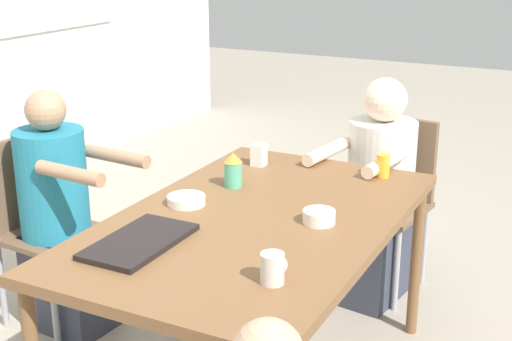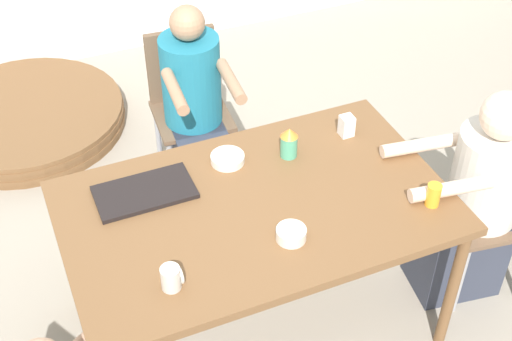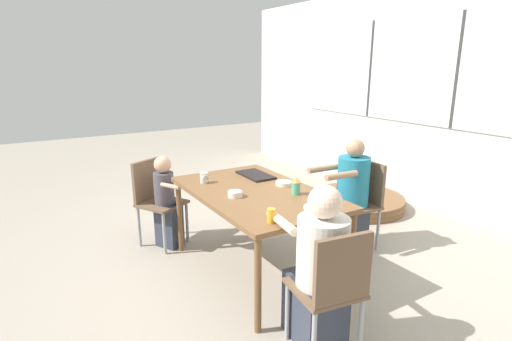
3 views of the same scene
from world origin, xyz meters
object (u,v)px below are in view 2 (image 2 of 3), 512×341
object	(u,v)px
person_woman_green_shirt	(195,115)
person_man_blue_shirt	(473,207)
folded_table_stack	(27,118)
bowl_white_shallow	(291,234)
chair_for_woman_green_shirt	(187,95)
coffee_mug	(172,278)
chair_for_man_blue_shirt	(507,197)
milk_carton_small	(347,126)
juice_glass	(433,195)
bowl_cereal	(228,159)
sippy_cup	(289,142)

from	to	relation	value
person_woman_green_shirt	person_man_blue_shirt	distance (m)	1.50
person_woman_green_shirt	folded_table_stack	size ratio (longest dim) A/B	0.92
bowl_white_shallow	folded_table_stack	distance (m)	2.45
chair_for_woman_green_shirt	coffee_mug	distance (m)	1.60
chair_for_man_blue_shirt	coffee_mug	size ratio (longest dim) A/B	9.13
chair_for_man_blue_shirt	person_man_blue_shirt	size ratio (longest dim) A/B	0.79
coffee_mug	folded_table_stack	distance (m)	2.39
milk_carton_small	chair_for_woman_green_shirt	bearing A→B (deg)	116.78
milk_carton_small	folded_table_stack	world-z (taller)	milk_carton_small
person_woman_green_shirt	juice_glass	xyz separation A→B (m)	(0.58, -1.30, 0.31)
juice_glass	bowl_cereal	distance (m)	0.88
bowl_white_shallow	chair_for_woman_green_shirt	bearing A→B (deg)	88.24
milk_carton_small	juice_glass	bearing A→B (deg)	-79.84
person_woman_green_shirt	person_man_blue_shirt	bearing A→B (deg)	133.06
sippy_cup	milk_carton_small	distance (m)	0.31
chair_for_man_blue_shirt	folded_table_stack	xyz separation A→B (m)	(-1.92, 2.15, -0.45)
person_woman_green_shirt	bowl_white_shallow	size ratio (longest dim) A/B	9.47
chair_for_woman_green_shirt	coffee_mug	world-z (taller)	chair_for_woman_green_shirt
person_man_blue_shirt	sippy_cup	world-z (taller)	person_man_blue_shirt
chair_for_woman_green_shirt	milk_carton_small	size ratio (longest dim) A/B	8.80
folded_table_stack	milk_carton_small	bearing A→B (deg)	-52.77
chair_for_man_blue_shirt	person_woman_green_shirt	distance (m)	1.63
person_woman_green_shirt	person_man_blue_shirt	size ratio (longest dim) A/B	1.01
person_man_blue_shirt	person_woman_green_shirt	bearing A→B (deg)	46.83
bowl_cereal	folded_table_stack	xyz separation A→B (m)	(-0.73, 1.68, -0.70)
chair_for_woman_green_shirt	sippy_cup	distance (m)	1.02
chair_for_woman_green_shirt	milk_carton_small	world-z (taller)	chair_for_woman_green_shirt
person_man_blue_shirt	bowl_white_shallow	world-z (taller)	person_man_blue_shirt
coffee_mug	bowl_white_shallow	distance (m)	0.50
person_woman_green_shirt	milk_carton_small	bearing A→B (deg)	126.75
person_man_blue_shirt	coffee_mug	xyz separation A→B (m)	(-1.46, -0.14, 0.31)
person_woman_green_shirt	juice_glass	bearing A→B (deg)	118.30
milk_carton_small	folded_table_stack	bearing A→B (deg)	127.23
sippy_cup	bowl_cereal	distance (m)	0.28
chair_for_man_blue_shirt	folded_table_stack	distance (m)	2.91
juice_glass	bowl_cereal	size ratio (longest dim) A/B	0.68
person_woman_green_shirt	sippy_cup	world-z (taller)	person_woman_green_shirt
bowl_white_shallow	folded_table_stack	world-z (taller)	bowl_white_shallow
coffee_mug	bowl_cereal	distance (m)	0.73
sippy_cup	bowl_white_shallow	distance (m)	0.51
milk_carton_small	person_woman_green_shirt	bearing A→B (deg)	122.31
person_woman_green_shirt	bowl_white_shallow	distance (m)	1.29
chair_for_man_blue_shirt	sippy_cup	bearing A→B (deg)	74.64
coffee_mug	juice_glass	world-z (taller)	juice_glass
chair_for_man_blue_shirt	juice_glass	distance (m)	0.61
person_man_blue_shirt	folded_table_stack	distance (m)	2.78
milk_carton_small	folded_table_stack	size ratio (longest dim) A/B	0.08
folded_table_stack	sippy_cup	bearing A→B (deg)	-60.33
juice_glass	sippy_cup	bearing A→B (deg)	128.17
chair_for_man_blue_shirt	person_woman_green_shirt	size ratio (longest dim) A/B	0.78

